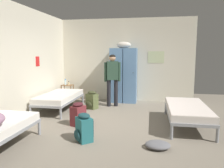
{
  "coord_description": "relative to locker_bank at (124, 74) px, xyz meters",
  "views": [
    {
      "loc": [
        0.92,
        -4.81,
        1.67
      ],
      "look_at": [
        0.0,
        0.29,
        0.95
      ],
      "focal_mm": 35.11,
      "sensor_mm": 36.0,
      "label": 1
    }
  ],
  "objects": [
    {
      "name": "person_traveler",
      "position": [
        -0.27,
        -0.7,
        0.02
      ],
      "size": [
        0.5,
        0.3,
        1.64
      ],
      "color": "black",
      "rests_on": "ground_plane"
    },
    {
      "name": "backpack_teal",
      "position": [
        -0.31,
        -3.59,
        -0.71
      ],
      "size": [
        0.42,
        0.41,
        0.55
      ],
      "color": "#23666B",
      "rests_on": "ground_plane"
    },
    {
      "name": "lotion_bottle",
      "position": [
        -1.92,
        -0.2,
        -0.34
      ],
      "size": [
        0.05,
        0.05,
        0.14
      ],
      "color": "beige",
      "rests_on": "shelf_unit"
    },
    {
      "name": "clothes_pile_grey",
      "position": [
        1.08,
        -3.67,
        -0.91
      ],
      "size": [
        0.45,
        0.37,
        0.13
      ],
      "color": "slate",
      "rests_on": "ground_plane"
    },
    {
      "name": "ground_plane",
      "position": [
        0.02,
        -2.65,
        -0.97
      ],
      "size": [
        9.38,
        9.38,
        0.0
      ],
      "primitive_type": "plane",
      "color": "gray"
    },
    {
      "name": "locker_bank",
      "position": [
        0.0,
        0.0,
        0.0
      ],
      "size": [
        0.9,
        0.55,
        2.07
      ],
      "color": "#5B84B2",
      "rests_on": "ground_plane"
    },
    {
      "name": "room_backdrop",
      "position": [
        -1.27,
        -1.33,
        0.47
      ],
      "size": [
        4.74,
        5.92,
        2.89
      ],
      "color": "beige",
      "rests_on": "ground_plane"
    },
    {
      "name": "backpack_maroon",
      "position": [
        -0.72,
        -2.72,
        -0.71
      ],
      "size": [
        0.4,
        0.39,
        0.55
      ],
      "color": "maroon",
      "rests_on": "ground_plane"
    },
    {
      "name": "backpack_olive",
      "position": [
        -0.83,
        -1.14,
        -0.71
      ],
      "size": [
        0.39,
        0.41,
        0.55
      ],
      "color": "#566038",
      "rests_on": "ground_plane"
    },
    {
      "name": "water_bottle",
      "position": [
        -2.07,
        -0.14,
        -0.31
      ],
      "size": [
        0.07,
        0.07,
        0.21
      ],
      "color": "#B2DBEA",
      "rests_on": "shelf_unit"
    },
    {
      "name": "shelf_unit",
      "position": [
        -1.99,
        -0.16,
        -0.62
      ],
      "size": [
        0.38,
        0.3,
        0.57
      ],
      "color": "brown",
      "rests_on": "ground_plane"
    },
    {
      "name": "bed_left_rear",
      "position": [
        -1.74,
        -1.42,
        -0.59
      ],
      "size": [
        0.9,
        1.9,
        0.49
      ],
      "color": "gray",
      "rests_on": "ground_plane"
    },
    {
      "name": "bed_right",
      "position": [
        1.77,
        -2.29,
        -0.59
      ],
      "size": [
        0.9,
        1.9,
        0.49
      ],
      "color": "gray",
      "rests_on": "ground_plane"
    }
  ]
}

